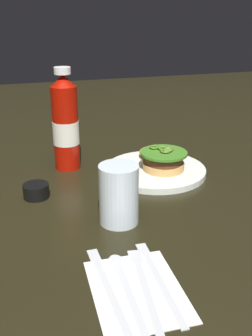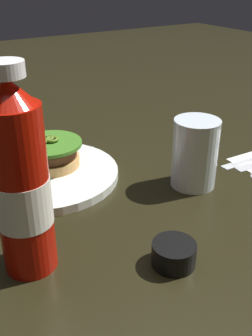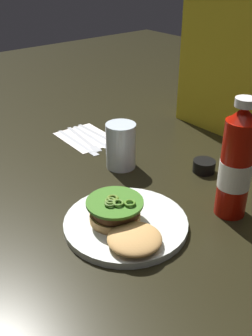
{
  "view_description": "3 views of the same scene",
  "coord_description": "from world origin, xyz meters",
  "px_view_note": "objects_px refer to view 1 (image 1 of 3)",
  "views": [
    {
      "loc": [
        -0.73,
        0.3,
        0.39
      ],
      "look_at": [
        0.02,
        0.07,
        0.07
      ],
      "focal_mm": 42.53,
      "sensor_mm": 36.0,
      "label": 1
    },
    {
      "loc": [
        0.34,
        0.56,
        0.34
      ],
      "look_at": [
        0.06,
        0.11,
        0.07
      ],
      "focal_mm": 42.08,
      "sensor_mm": 36.0,
      "label": 2
    },
    {
      "loc": [
        0.64,
        -0.46,
        0.5
      ],
      "look_at": [
        0.01,
        0.07,
        0.05
      ],
      "focal_mm": 42.66,
      "sensor_mm": 36.0,
      "label": 3
    }
  ],
  "objects_px": {
    "condiment_cup": "(36,191)",
    "fork_utensil": "(143,278)",
    "water_glass": "(119,194)",
    "burger_sandwich": "(162,157)",
    "butter_knife": "(157,273)",
    "spoon_utensil": "(124,277)",
    "napkin": "(137,290)",
    "dinner_plate": "(155,170)",
    "steak_knife": "(106,281)",
    "ketchup_bottle": "(65,124)"
  },
  "relations": [
    {
      "from": "condiment_cup",
      "to": "fork_utensil",
      "type": "bearing_deg",
      "value": -159.19
    },
    {
      "from": "fork_utensil",
      "to": "water_glass",
      "type": "bearing_deg",
      "value": -4.7
    },
    {
      "from": "burger_sandwich",
      "to": "butter_knife",
      "type": "relative_size",
      "value": 0.91
    },
    {
      "from": "spoon_utensil",
      "to": "napkin",
      "type": "bearing_deg",
      "value": -158.47
    },
    {
      "from": "burger_sandwich",
      "to": "fork_utensil",
      "type": "xyz_separation_m",
      "value": [
        -0.41,
        0.19,
        -0.03
      ]
    },
    {
      "from": "dinner_plate",
      "to": "steak_knife",
      "type": "relative_size",
      "value": 1.17
    },
    {
      "from": "condiment_cup",
      "to": "butter_knife",
      "type": "height_order",
      "value": "condiment_cup"
    },
    {
      "from": "dinner_plate",
      "to": "fork_utensil",
      "type": "relative_size",
      "value": 1.27
    },
    {
      "from": "fork_utensil",
      "to": "steak_knife",
      "type": "relative_size",
      "value": 0.91
    },
    {
      "from": "dinner_plate",
      "to": "butter_knife",
      "type": "bearing_deg",
      "value": 159.51
    },
    {
      "from": "burger_sandwich",
      "to": "water_glass",
      "type": "distance_m",
      "value": 0.28
    },
    {
      "from": "dinner_plate",
      "to": "condiment_cup",
      "type": "xyz_separation_m",
      "value": [
        -0.05,
        0.3,
        0.01
      ]
    },
    {
      "from": "condiment_cup",
      "to": "spoon_utensil",
      "type": "height_order",
      "value": "condiment_cup"
    },
    {
      "from": "napkin",
      "to": "spoon_utensil",
      "type": "xyz_separation_m",
      "value": [
        0.03,
        0.01,
        0.0
      ]
    },
    {
      "from": "condiment_cup",
      "to": "napkin",
      "type": "bearing_deg",
      "value": -162.44
    },
    {
      "from": "burger_sandwich",
      "to": "spoon_utensil",
      "type": "xyz_separation_m",
      "value": [
        -0.4,
        0.22,
        -0.03
      ]
    },
    {
      "from": "fork_utensil",
      "to": "spoon_utensil",
      "type": "distance_m",
      "value": 0.03
    },
    {
      "from": "dinner_plate",
      "to": "water_glass",
      "type": "relative_size",
      "value": 2.14
    },
    {
      "from": "burger_sandwich",
      "to": "steak_knife",
      "type": "distance_m",
      "value": 0.47
    },
    {
      "from": "napkin",
      "to": "condiment_cup",
      "type": "bearing_deg",
      "value": 17.56
    },
    {
      "from": "steak_knife",
      "to": "ketchup_bottle",
      "type": "bearing_deg",
      "value": -2.49
    },
    {
      "from": "napkin",
      "to": "spoon_utensil",
      "type": "relative_size",
      "value": 0.91
    },
    {
      "from": "ketchup_bottle",
      "to": "water_glass",
      "type": "bearing_deg",
      "value": -170.79
    },
    {
      "from": "fork_utensil",
      "to": "condiment_cup",
      "type": "bearing_deg",
      "value": 20.81
    },
    {
      "from": "condiment_cup",
      "to": "napkin",
      "type": "distance_m",
      "value": 0.38
    },
    {
      "from": "condiment_cup",
      "to": "dinner_plate",
      "type": "bearing_deg",
      "value": -80.43
    },
    {
      "from": "condiment_cup",
      "to": "steak_knife",
      "type": "relative_size",
      "value": 0.26
    },
    {
      "from": "fork_utensil",
      "to": "napkin",
      "type": "bearing_deg",
      "value": 139.64
    },
    {
      "from": "spoon_utensil",
      "to": "steak_knife",
      "type": "distance_m",
      "value": 0.03
    },
    {
      "from": "ketchup_bottle",
      "to": "napkin",
      "type": "relative_size",
      "value": 1.47
    },
    {
      "from": "water_glass",
      "to": "fork_utensil",
      "type": "xyz_separation_m",
      "value": [
        -0.19,
        0.02,
        -0.05
      ]
    },
    {
      "from": "dinner_plate",
      "to": "water_glass",
      "type": "height_order",
      "value": "water_glass"
    },
    {
      "from": "water_glass",
      "to": "butter_knife",
      "type": "xyz_separation_m",
      "value": [
        -0.18,
        -0.01,
        -0.05
      ]
    },
    {
      "from": "condiment_cup",
      "to": "ketchup_bottle",
      "type": "bearing_deg",
      "value": -31.69
    },
    {
      "from": "burger_sandwich",
      "to": "ketchup_bottle",
      "type": "distance_m",
      "value": 0.26
    },
    {
      "from": "butter_knife",
      "to": "spoon_utensil",
      "type": "height_order",
      "value": "same"
    },
    {
      "from": "condiment_cup",
      "to": "fork_utensil",
      "type": "relative_size",
      "value": 0.29
    },
    {
      "from": "fork_utensil",
      "to": "spoon_utensil",
      "type": "bearing_deg",
      "value": 67.68
    },
    {
      "from": "fork_utensil",
      "to": "burger_sandwich",
      "type": "bearing_deg",
      "value": -25.22
    },
    {
      "from": "dinner_plate",
      "to": "ketchup_bottle",
      "type": "xyz_separation_m",
      "value": [
        0.1,
        0.2,
        0.11
      ]
    },
    {
      "from": "ketchup_bottle",
      "to": "butter_knife",
      "type": "bearing_deg",
      "value": -173.01
    },
    {
      "from": "condiment_cup",
      "to": "fork_utensil",
      "type": "distance_m",
      "value": 0.37
    },
    {
      "from": "condiment_cup",
      "to": "fork_utensil",
      "type": "height_order",
      "value": "condiment_cup"
    },
    {
      "from": "fork_utensil",
      "to": "steak_knife",
      "type": "xyz_separation_m",
      "value": [
        0.01,
        0.06,
        0.0
      ]
    },
    {
      "from": "dinner_plate",
      "to": "butter_knife",
      "type": "distance_m",
      "value": 0.41
    },
    {
      "from": "ketchup_bottle",
      "to": "butter_knife",
      "type": "height_order",
      "value": "ketchup_bottle"
    },
    {
      "from": "condiment_cup",
      "to": "steak_knife",
      "type": "bearing_deg",
      "value": -167.46
    },
    {
      "from": "water_glass",
      "to": "butter_knife",
      "type": "bearing_deg",
      "value": -176.89
    },
    {
      "from": "burger_sandwich",
      "to": "napkin",
      "type": "bearing_deg",
      "value": 154.0
    },
    {
      "from": "condiment_cup",
      "to": "spoon_utensil",
      "type": "distance_m",
      "value": 0.35
    }
  ]
}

